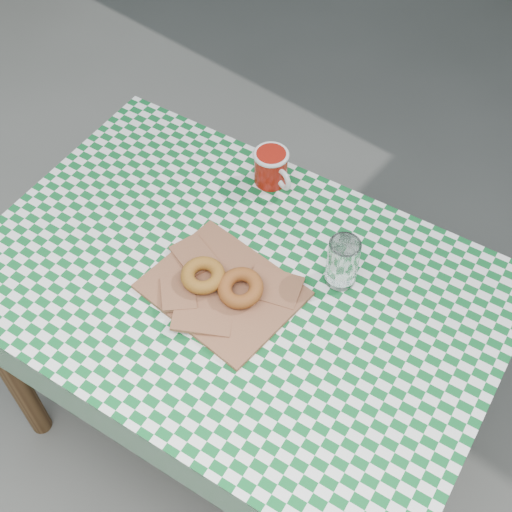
{
  "coord_description": "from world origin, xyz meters",
  "views": [
    {
      "loc": [
        0.61,
        -0.68,
        2.01
      ],
      "look_at": [
        0.01,
        0.06,
        0.79
      ],
      "focal_mm": 48.23,
      "sensor_mm": 36.0,
      "label": 1
    }
  ],
  "objects_px": {
    "table": "(238,366)",
    "paper_bag": "(222,289)",
    "drinking_glass": "(342,262)",
    "coffee_mug": "(271,167)"
  },
  "relations": [
    {
      "from": "table",
      "to": "paper_bag",
      "type": "distance_m",
      "value": 0.39
    },
    {
      "from": "drinking_glass",
      "to": "table",
      "type": "bearing_deg",
      "value": -138.02
    },
    {
      "from": "coffee_mug",
      "to": "drinking_glass",
      "type": "bearing_deg",
      "value": -8.35
    },
    {
      "from": "coffee_mug",
      "to": "drinking_glass",
      "type": "xyz_separation_m",
      "value": [
        0.31,
        -0.14,
        0.02
      ]
    },
    {
      "from": "paper_bag",
      "to": "coffee_mug",
      "type": "relative_size",
      "value": 1.93
    },
    {
      "from": "table",
      "to": "drinking_glass",
      "type": "xyz_separation_m",
      "value": [
        0.18,
        0.16,
        0.44
      ]
    },
    {
      "from": "paper_bag",
      "to": "table",
      "type": "bearing_deg",
      "value": 80.19
    },
    {
      "from": "table",
      "to": "paper_bag",
      "type": "relative_size",
      "value": 3.65
    },
    {
      "from": "table",
      "to": "drinking_glass",
      "type": "bearing_deg",
      "value": 34.69
    },
    {
      "from": "table",
      "to": "paper_bag",
      "type": "bearing_deg",
      "value": -107.09
    }
  ]
}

